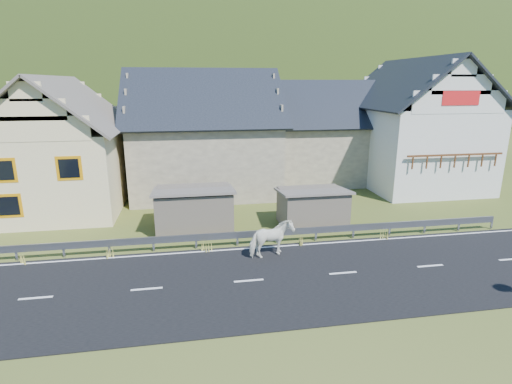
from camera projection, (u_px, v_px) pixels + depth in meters
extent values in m
plane|color=#344313|center=(249.00, 282.00, 16.09)|extent=(160.00, 160.00, 0.00)
cube|color=black|center=(249.00, 281.00, 16.08)|extent=(60.00, 7.00, 0.04)
cube|color=silver|center=(249.00, 281.00, 16.08)|extent=(60.00, 6.60, 0.01)
cube|color=#93969B|center=(237.00, 235.00, 19.43)|extent=(28.00, 0.08, 0.34)
cube|color=#93969B|center=(16.00, 253.00, 17.89)|extent=(0.10, 0.06, 0.70)
cube|color=#93969B|center=(64.00, 250.00, 18.22)|extent=(0.10, 0.06, 0.70)
cube|color=#93969B|center=(109.00, 247.00, 18.54)|extent=(0.10, 0.06, 0.70)
cube|color=#93969B|center=(153.00, 245.00, 18.86)|extent=(0.10, 0.06, 0.70)
cube|color=#93969B|center=(196.00, 242.00, 19.19)|extent=(0.10, 0.06, 0.70)
cube|color=#93969B|center=(237.00, 239.00, 19.51)|extent=(0.10, 0.06, 0.70)
cube|color=#93969B|center=(277.00, 237.00, 19.83)|extent=(0.10, 0.06, 0.70)
cube|color=#93969B|center=(316.00, 234.00, 20.16)|extent=(0.10, 0.06, 0.70)
cube|color=#93969B|center=(353.00, 232.00, 20.48)|extent=(0.10, 0.06, 0.70)
cube|color=#93969B|center=(389.00, 229.00, 20.81)|extent=(0.10, 0.06, 0.70)
cube|color=#93969B|center=(425.00, 227.00, 21.13)|extent=(0.10, 0.06, 0.70)
cube|color=#93969B|center=(459.00, 225.00, 21.45)|extent=(0.10, 0.06, 0.70)
cube|color=#93969B|center=(492.00, 223.00, 21.78)|extent=(0.10, 0.06, 0.70)
cube|color=#6B5F50|center=(194.00, 209.00, 21.65)|extent=(4.30, 3.30, 2.40)
cube|color=#6B5F50|center=(312.00, 208.00, 22.25)|extent=(3.80, 2.90, 2.20)
cube|color=beige|center=(64.00, 169.00, 25.21)|extent=(7.00, 9.00, 5.00)
cube|color=#CB8007|center=(3.00, 170.00, 20.44)|extent=(1.30, 0.12, 1.30)
cube|color=#CB8007|center=(69.00, 168.00, 20.95)|extent=(1.30, 0.12, 1.30)
cube|color=#CB8007|center=(9.00, 206.00, 20.94)|extent=(1.30, 0.12, 1.30)
cube|color=tan|center=(29.00, 102.00, 25.24)|extent=(0.70, 0.70, 2.40)
cube|color=tan|center=(205.00, 156.00, 29.52)|extent=(10.00, 9.00, 5.00)
cube|color=tan|center=(325.00, 150.00, 33.09)|extent=(9.00, 8.00, 4.60)
cube|color=silver|center=(412.00, 146.00, 31.02)|extent=(8.00, 10.00, 6.00)
cube|color=red|center=(461.00, 98.00, 25.23)|extent=(2.60, 0.06, 0.90)
cube|color=#583115|center=(456.00, 155.00, 25.98)|extent=(6.80, 0.12, 0.12)
ellipsoid|color=#1B320D|center=(203.00, 142.00, 193.29)|extent=(440.00, 280.00, 260.00)
imported|color=white|center=(271.00, 239.00, 18.12)|extent=(1.47, 2.19, 1.69)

